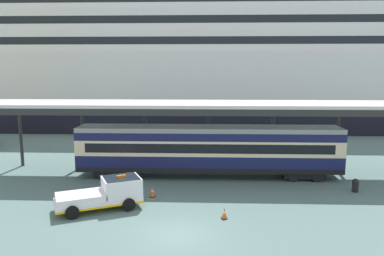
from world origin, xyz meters
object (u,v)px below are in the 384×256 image
at_px(service_truck, 107,193).
at_px(quay_bollard, 355,185).
at_px(train_carriage, 208,149).
at_px(traffic_cone_near, 224,213).
at_px(cruise_ship, 311,60).
at_px(traffic_cone_mid, 152,192).

bearing_deg(service_truck, quay_bollard, 12.62).
distance_m(train_carriage, service_truck, 9.65).
bearing_deg(traffic_cone_near, cruise_ship, 68.97).
xyz_separation_m(traffic_cone_near, traffic_cone_mid, (-4.72, 3.56, 0.04)).
bearing_deg(train_carriage, service_truck, -131.83).
height_order(train_carriage, quay_bollard, train_carriage).
height_order(traffic_cone_mid, quay_bollard, quay_bollard).
relative_size(cruise_ship, traffic_cone_near, 268.30).
xyz_separation_m(traffic_cone_mid, quay_bollard, (14.24, 1.62, 0.15)).
relative_size(cruise_ship, traffic_cone_mid, 238.79).
distance_m(cruise_ship, traffic_cone_near, 45.52).
bearing_deg(quay_bollard, cruise_ship, 79.96).
bearing_deg(train_carriage, cruise_ship, 62.93).
bearing_deg(train_carriage, traffic_cone_near, -84.06).
bearing_deg(traffic_cone_mid, quay_bollard, 6.47).
height_order(service_truck, traffic_cone_mid, service_truck).
xyz_separation_m(service_truck, traffic_cone_near, (7.26, -1.41, -0.67)).
relative_size(train_carriage, traffic_cone_mid, 28.21).
xyz_separation_m(train_carriage, traffic_cone_near, (0.89, -8.54, -1.98)).
distance_m(cruise_ship, quay_bollard, 38.11).
relative_size(service_truck, quay_bollard, 5.80).
relative_size(cruise_ship, train_carriage, 8.46).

